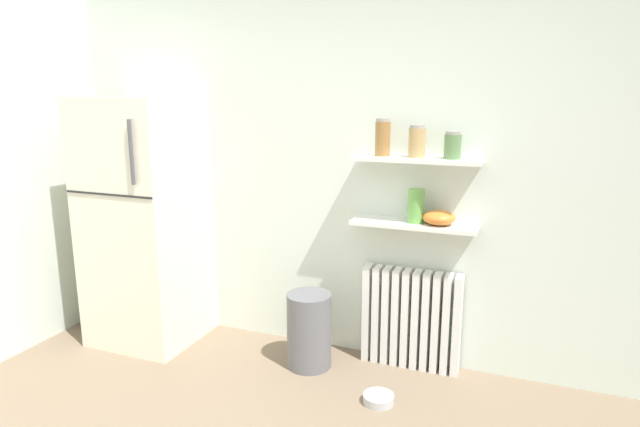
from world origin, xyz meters
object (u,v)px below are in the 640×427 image
Objects in this scene: refrigerator at (146,222)px; storage_jar_0 at (383,137)px; storage_jar_2 at (453,145)px; trash_bin at (309,330)px; radiator at (411,319)px; pet_food_bowl at (379,399)px; shelf_bowl at (439,218)px; vase at (416,206)px; storage_jar_1 at (417,141)px.

refrigerator reaches higher than storage_jar_0.
storage_jar_2 is 1.48m from trash_bin.
radiator is 0.59m from pet_food_bowl.
trash_bin is at bearing -164.12° from shelf_bowl.
storage_jar_0 is at bearing -180.00° from vase.
storage_jar_2 is 0.33× the size of trash_bin.
radiator is at bearing 8.11° from storage_jar_0.
storage_jar_2 reaches higher than pet_food_bowl.
radiator is 1.15m from storage_jar_2.
storage_jar_0 is 0.21m from storage_jar_1.
refrigerator is at bearing -172.23° from radiator.
radiator is (1.86, 0.25, -0.54)m from refrigerator.
trash_bin is at bearing 0.28° from refrigerator.
trash_bin is (-0.61, -0.22, -1.22)m from storage_jar_1.
storage_jar_1 reaches higher than pet_food_bowl.
trash_bin is at bearing -165.20° from storage_jar_2.
storage_jar_1 is at bearing 180.00° from vase.
storage_jar_0 is 0.59m from shelf_bowl.
storage_jar_2 is at bearing 0.00° from storage_jar_1.
storage_jar_0 is 0.47m from vase.
refrigerator is 2.65× the size of radiator.
storage_jar_1 is 0.98× the size of shelf_bowl.
storage_jar_0 reaches higher than shelf_bowl.
shelf_bowl is 1.12m from pet_food_bowl.
refrigerator is 3.48× the size of trash_bin.
trash_bin is at bearing -160.45° from storage_jar_1.
vase is (1.87, 0.22, 0.21)m from refrigerator.
pet_food_bowl is at bearing -97.73° from radiator.
shelf_bowl is at bearing 15.88° from trash_bin.
storage_jar_0 is at bearing -180.00° from storage_jar_2.
vase is 1.06m from trash_bin.
refrigerator is 1.95m from radiator.
radiator is 3.61× the size of pet_food_bowl.
radiator is 1.18m from storage_jar_0.
vase is 0.16m from shelf_bowl.
storage_jar_2 is at bearing -8.11° from radiator.
refrigerator is 1.39m from trash_bin.
storage_jar_1 is 0.48m from shelf_bowl.
vase reaches higher than pet_food_bowl.
pet_food_bowl is at bearing -8.10° from refrigerator.
pet_food_bowl is (0.14, -0.48, -1.46)m from storage_jar_0.
storage_jar_2 is 1.53m from pet_food_bowl.
shelf_bowl is at bearing 0.00° from storage_jar_0.
radiator is at bearing 22.00° from trash_bin.
refrigerator is at bearing -179.72° from trash_bin.
refrigerator is 1.78m from storage_jar_0.
vase is at bearing 180.00° from shelf_bowl.
shelf_bowl is 1.09× the size of pet_food_bowl.
storage_jar_0 reaches higher than storage_jar_2.
storage_jar_2 is at bearing 14.80° from trash_bin.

